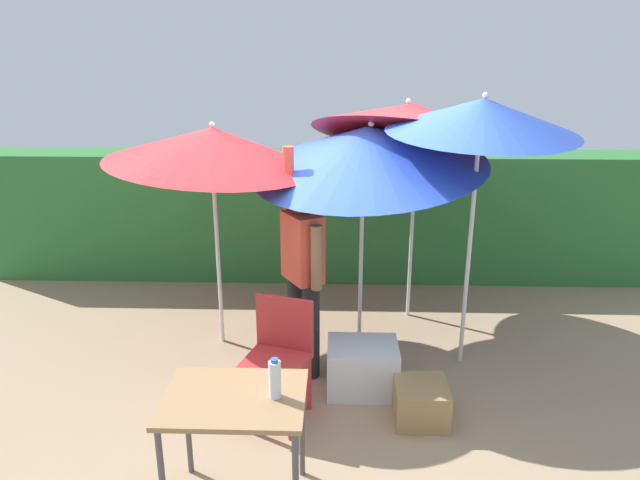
# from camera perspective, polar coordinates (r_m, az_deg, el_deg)

# --- Properties ---
(ground_plane) EXTENTS (24.00, 24.00, 0.00)m
(ground_plane) POSITION_cam_1_polar(r_m,az_deg,el_deg) (4.87, -0.12, -13.53)
(ground_plane) COLOR #9E8466
(hedge_row) EXTENTS (8.00, 0.70, 1.50)m
(hedge_row) POSITION_cam_1_polar(r_m,az_deg,el_deg) (6.75, 0.56, 2.55)
(hedge_row) COLOR #2D7033
(hedge_row) RESTS_ON ground_plane
(umbrella_rainbow) EXTENTS (1.83, 1.81, 2.10)m
(umbrella_rainbow) POSITION_cam_1_polar(r_m,az_deg,el_deg) (4.90, -10.91, 9.37)
(umbrella_rainbow) COLOR silver
(umbrella_rainbow) RESTS_ON ground_plane
(umbrella_orange) EXTENTS (1.98, 1.91, 2.53)m
(umbrella_orange) POSITION_cam_1_polar(r_m,az_deg,el_deg) (5.44, 9.41, 11.89)
(umbrella_orange) COLOR silver
(umbrella_orange) RESTS_ON ground_plane
(umbrella_yellow) EXTENTS (2.09, 2.07, 2.25)m
(umbrella_yellow) POSITION_cam_1_polar(r_m,az_deg,el_deg) (4.82, 4.82, 9.40)
(umbrella_yellow) COLOR silver
(umbrella_yellow) RESTS_ON ground_plane
(umbrella_navy) EXTENTS (1.50, 1.51, 2.33)m
(umbrella_navy) POSITION_cam_1_polar(r_m,az_deg,el_deg) (4.59, 16.21, 12.03)
(umbrella_navy) COLOR silver
(umbrella_navy) RESTS_ON ground_plane
(person_vendor) EXTENTS (0.38, 0.52, 1.88)m
(person_vendor) POSITION_cam_1_polar(r_m,az_deg,el_deg) (4.56, -1.78, -2.70)
(person_vendor) COLOR black
(person_vendor) RESTS_ON ground_plane
(chair_plastic) EXTENTS (0.55, 0.55, 0.89)m
(chair_plastic) POSITION_cam_1_polar(r_m,az_deg,el_deg) (4.16, -4.25, -11.36)
(chair_plastic) COLOR #B72D2D
(chair_plastic) RESTS_ON ground_plane
(cooler_box) EXTENTS (0.56, 0.44, 0.40)m
(cooler_box) POSITION_cam_1_polar(r_m,az_deg,el_deg) (4.59, 4.34, -12.81)
(cooler_box) COLOR silver
(cooler_box) RESTS_ON ground_plane
(crate_cardboard) EXTENTS (0.38, 0.39, 0.29)m
(crate_cardboard) POSITION_cam_1_polar(r_m,az_deg,el_deg) (4.34, 10.22, -15.92)
(crate_cardboard) COLOR #9E7A4C
(crate_cardboard) RESTS_ON ground_plane
(folding_table) EXTENTS (0.80, 0.60, 0.74)m
(folding_table) POSITION_cam_1_polar(r_m,az_deg,el_deg) (3.34, -8.66, -16.74)
(folding_table) COLOR #4C4C51
(folding_table) RESTS_ON ground_plane
(bottle_water) EXTENTS (0.07, 0.07, 0.24)m
(bottle_water) POSITION_cam_1_polar(r_m,az_deg,el_deg) (3.19, -4.62, -13.93)
(bottle_water) COLOR silver
(bottle_water) RESTS_ON folding_table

